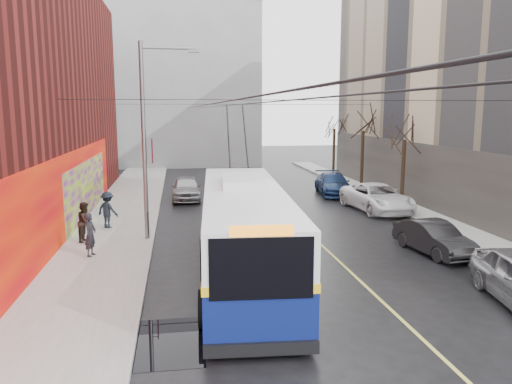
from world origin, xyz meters
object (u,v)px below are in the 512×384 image
Objects in this scene: parked_car_c at (377,197)px; following_car at (186,188)px; streetlight_pole at (147,136)px; tree_mid at (364,120)px; pedestrian_b at (85,222)px; trolleybus at (244,229)px; pedestrian_c at (108,210)px; parked_car_d at (333,184)px; pedestrian_a at (90,235)px; parked_car_b at (434,238)px; tree_near at (405,127)px; tree_far at (335,120)px.

parked_car_c is 12.59m from following_car.
streetlight_pole is 1.35× the size of tree_mid.
pedestrian_b is (-16.00, -5.28, 0.25)m from parked_car_c.
pedestrian_b is at bearing -167.01° from parked_car_c.
following_car is (-1.81, 16.14, -0.94)m from trolleybus.
pedestrian_c is (-4.05, -8.23, 0.27)m from following_car.
pedestrian_b is at bearing -176.84° from streetlight_pole.
pedestrian_b is at bearing 109.47° from pedestrian_c.
parked_car_d is at bearing -42.28° from pedestrian_b.
pedestrian_c is at bearing 15.22° from pedestrian_a.
streetlight_pole is at bearing -99.09° from following_car.
pedestrian_c is (-17.37, -10.57, -4.19)m from tree_mid.
tree_mid is 17.81m from parked_car_b.
following_car is (-13.31, -2.35, -4.46)m from tree_mid.
tree_mid is 0.50× the size of trolleybus.
tree_near is 7.01m from tree_mid.
tree_near is 7.23m from parked_car_d.
tree_near is 0.97× the size of tree_far.
tree_mid is at bearing -42.82° from pedestrian_b.
tree_far is (0.00, 7.00, -0.11)m from tree_mid.
trolleybus is at bearing -110.65° from parked_car_d.
trolleybus is 6.62m from pedestrian_a.
tree_mid reaches higher than parked_car_c.
tree_near is 3.61× the size of pedestrian_a.
trolleybus reaches higher than pedestrian_b.
parked_car_c is at bearing -97.66° from tree_far.
pedestrian_c reaches higher than parked_car_d.
pedestrian_c is (-14.17, 6.34, 0.38)m from parked_car_b.
tree_near is at bearing -90.00° from tree_far.
pedestrian_c is (-5.86, 7.91, -0.67)m from trolleybus.
following_car is 9.17m from pedestrian_c.
pedestrian_b is 2.66m from pedestrian_c.
pedestrian_c is at bearing -148.66° from tree_mid.
parked_car_c is at bearing 21.30° from streetlight_pole.
trolleybus is at bearing -135.05° from tree_near.
pedestrian_a reaches higher than following_car.
streetlight_pole is 1.37× the size of tree_far.
pedestrian_c is at bearing -134.66° from tree_far.
following_car is 13.82m from pedestrian_a.
tree_far is at bearing 77.06° from parked_car_c.
pedestrian_a is (-15.39, -7.67, 0.23)m from parked_car_c.
tree_far is at bearing 90.00° from tree_mid.
tree_mid reaches higher than following_car.
parked_car_d is at bearing -107.71° from tree_far.
pedestrian_a is at bearing -127.65° from tree_far.
trolleybus reaches higher than pedestrian_a.
tree_mid is 14.23m from following_car.
pedestrian_b reaches higher than following_car.
pedestrian_b reaches higher than pedestrian_a.
parked_car_d is (-0.82, 6.04, -0.05)m from parked_car_c.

